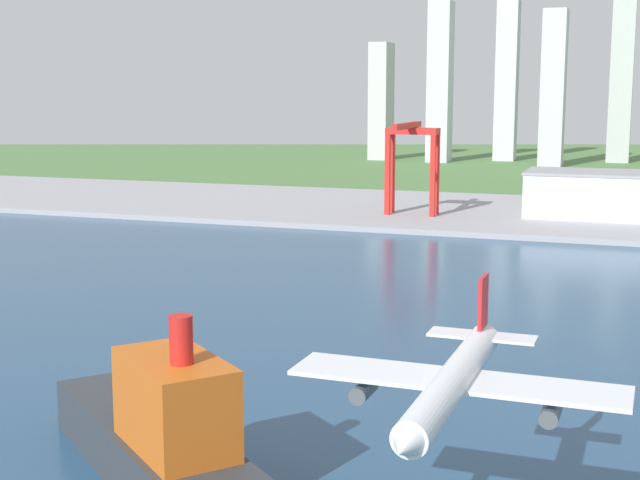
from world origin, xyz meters
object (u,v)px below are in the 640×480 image
port_crane_red (411,149)px  warehouse_main (593,194)px  container_barge (160,437)px  airplane_landing (453,382)px

port_crane_red → warehouse_main: (77.99, 22.16, -19.74)m
container_barge → warehouse_main: size_ratio=0.90×
airplane_landing → container_barge: 51.12m
airplane_landing → warehouse_main: airplane_landing is taller
container_barge → warehouse_main: (43.76, 311.29, 4.78)m
airplane_landing → container_barge: size_ratio=0.82×
port_crane_red → container_barge: bearing=-83.2°
port_crane_red → warehouse_main: port_crane_red is taller
airplane_landing → port_crane_red: bearing=104.9°
container_barge → warehouse_main: 314.39m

